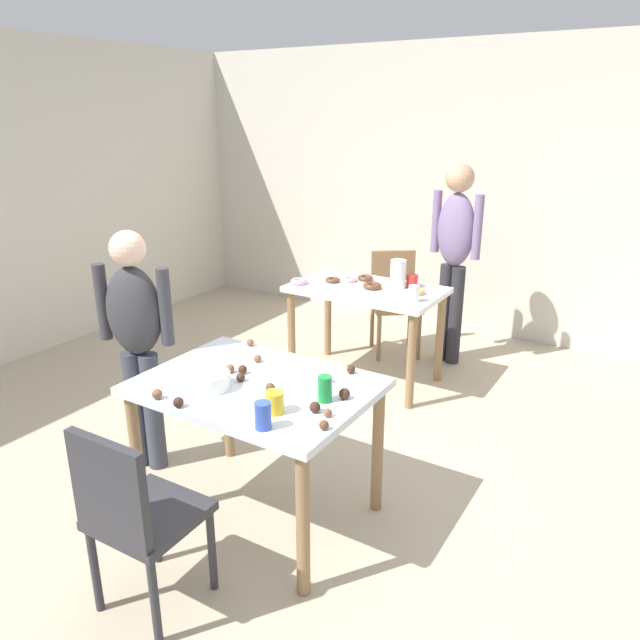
# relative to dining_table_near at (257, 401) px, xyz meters

# --- Properties ---
(ground_plane) EXTENTS (6.40, 6.40, 0.00)m
(ground_plane) POSITION_rel_dining_table_near_xyz_m (0.13, 0.15, -0.65)
(ground_plane) COLOR tan
(wall_back) EXTENTS (6.40, 0.10, 2.60)m
(wall_back) POSITION_rel_dining_table_near_xyz_m (0.13, 3.35, 0.65)
(wall_back) COLOR beige
(wall_back) RESTS_ON ground_plane
(dining_table_near) EXTENTS (1.12, 0.82, 0.75)m
(dining_table_near) POSITION_rel_dining_table_near_xyz_m (0.00, 0.00, 0.00)
(dining_table_near) COLOR silver
(dining_table_near) RESTS_ON ground_plane
(dining_table_far) EXTENTS (1.13, 0.67, 0.75)m
(dining_table_far) POSITION_rel_dining_table_near_xyz_m (-0.32, 1.78, -0.01)
(dining_table_far) COLOR white
(dining_table_far) RESTS_ON ground_plane
(chair_near_table) EXTENTS (0.41, 0.41, 0.87)m
(chair_near_table) POSITION_rel_dining_table_near_xyz_m (-0.02, -0.79, -0.15)
(chair_near_table) COLOR #2D2D33
(chair_near_table) RESTS_ON ground_plane
(chair_far_table) EXTENTS (0.56, 0.56, 0.87)m
(chair_far_table) POSITION_rel_dining_table_near_xyz_m (-0.40, 2.46, -0.15)
(chair_far_table) COLOR olive
(chair_far_table) RESTS_ON ground_plane
(person_girl_near) EXTENTS (0.45, 0.29, 1.41)m
(person_girl_near) POSITION_rel_dining_table_near_xyz_m (-0.84, 0.02, 0.19)
(person_girl_near) COLOR #383D4C
(person_girl_near) RESTS_ON ground_plane
(person_adult_far) EXTENTS (0.45, 0.27, 1.63)m
(person_adult_far) POSITION_rel_dining_table_near_xyz_m (0.10, 2.47, 0.34)
(person_adult_far) COLOR #28282D
(person_adult_far) RESTS_ON ground_plane
(mixing_bowl) EXTENTS (0.20, 0.20, 0.08)m
(mixing_bowl) POSITION_rel_dining_table_near_xyz_m (-0.15, -0.16, 0.14)
(mixing_bowl) COLOR white
(mixing_bowl) RESTS_ON dining_table_near
(soda_can) EXTENTS (0.07, 0.07, 0.12)m
(soda_can) POSITION_rel_dining_table_near_xyz_m (0.39, 0.01, 0.16)
(soda_can) COLOR #198438
(soda_can) RESTS_ON dining_table_near
(fork_near) EXTENTS (0.17, 0.02, 0.01)m
(fork_near) POSITION_rel_dining_table_near_xyz_m (-0.37, 0.12, 0.10)
(fork_near) COLOR silver
(fork_near) RESTS_ON dining_table_near
(cup_near_0) EXTENTS (0.07, 0.07, 0.12)m
(cup_near_0) POSITION_rel_dining_table_near_xyz_m (0.30, -0.34, 0.16)
(cup_near_0) COLOR #3351B2
(cup_near_0) RESTS_ON dining_table_near
(cup_near_1) EXTENTS (0.08, 0.08, 0.10)m
(cup_near_1) POSITION_rel_dining_table_near_xyz_m (0.26, -0.20, 0.15)
(cup_near_1) COLOR yellow
(cup_near_1) RESTS_ON dining_table_near
(cake_ball_0) EXTENTS (0.05, 0.05, 0.05)m
(cake_ball_0) POSITION_rel_dining_table_near_xyz_m (-0.12, 0.05, 0.12)
(cake_ball_0) COLOR #3D2319
(cake_ball_0) RESTS_ON dining_table_near
(cake_ball_1) EXTENTS (0.04, 0.04, 0.04)m
(cake_ball_1) POSITION_rel_dining_table_near_xyz_m (-0.07, -0.02, 0.12)
(cake_ball_1) COLOR #3D2319
(cake_ball_1) RESTS_ON dining_table_near
(cake_ball_2) EXTENTS (0.04, 0.04, 0.04)m
(cake_ball_2) POSITION_rel_dining_table_near_xyz_m (0.30, 0.19, 0.12)
(cake_ball_2) COLOR brown
(cake_ball_2) RESTS_ON dining_table_near
(cake_ball_3) EXTENTS (0.05, 0.05, 0.05)m
(cake_ball_3) POSITION_rel_dining_table_near_xyz_m (-0.28, -0.38, 0.13)
(cake_ball_3) COLOR brown
(cake_ball_3) RESTS_ON dining_table_near
(cake_ball_4) EXTENTS (0.05, 0.05, 0.05)m
(cake_ball_4) POSITION_rel_dining_table_near_xyz_m (-0.18, 0.03, 0.12)
(cake_ball_4) COLOR brown
(cake_ball_4) RESTS_ON dining_table_near
(cake_ball_5) EXTENTS (0.05, 0.05, 0.05)m
(cake_ball_5) POSITION_rel_dining_table_near_xyz_m (0.41, -0.10, 0.13)
(cake_ball_5) COLOR #3D2319
(cake_ball_5) RESTS_ON dining_table_near
(cake_ball_6) EXTENTS (0.05, 0.05, 0.05)m
(cake_ball_6) POSITION_rel_dining_table_near_xyz_m (0.45, 0.08, 0.13)
(cake_ball_6) COLOR #3D2319
(cake_ball_6) RESTS_ON dining_table_near
(cake_ball_7) EXTENTS (0.05, 0.05, 0.05)m
(cake_ball_7) POSITION_rel_dining_table_near_xyz_m (0.12, -0.04, 0.12)
(cake_ball_7) COLOR brown
(cake_ball_7) RESTS_ON dining_table_near
(cake_ball_8) EXTENTS (0.04, 0.04, 0.04)m
(cake_ball_8) POSITION_rel_dining_table_near_xyz_m (0.48, -0.11, 0.12)
(cake_ball_8) COLOR brown
(cake_ball_8) RESTS_ON dining_table_near
(cake_ball_9) EXTENTS (0.04, 0.04, 0.04)m
(cake_ball_9) POSITION_rel_dining_table_near_xyz_m (-0.15, 0.21, 0.12)
(cake_ball_9) COLOR brown
(cake_ball_9) RESTS_ON dining_table_near
(cake_ball_10) EXTENTS (0.04, 0.04, 0.04)m
(cake_ball_10) POSITION_rel_dining_table_near_xyz_m (0.34, 0.34, 0.12)
(cake_ball_10) COLOR #3D2319
(cake_ball_10) RESTS_ON dining_table_near
(cake_ball_11) EXTENTS (0.05, 0.05, 0.05)m
(cake_ball_11) POSITION_rel_dining_table_near_xyz_m (-0.14, -0.39, 0.13)
(cake_ball_11) COLOR #3D2319
(cake_ball_11) RESTS_ON dining_table_near
(cake_ball_12) EXTENTS (0.04, 0.04, 0.04)m
(cake_ball_12) POSITION_rel_dining_table_near_xyz_m (0.52, -0.21, 0.12)
(cake_ball_12) COLOR brown
(cake_ball_12) RESTS_ON dining_table_near
(cake_ball_13) EXTENTS (0.04, 0.04, 0.04)m
(cake_ball_13) POSITION_rel_dining_table_near_xyz_m (-0.32, 0.37, 0.12)
(cake_ball_13) COLOR brown
(cake_ball_13) RESTS_ON dining_table_near
(pitcher_far) EXTENTS (0.12, 0.12, 0.21)m
(pitcher_far) POSITION_rel_dining_table_near_xyz_m (-0.12, 1.89, 0.21)
(pitcher_far) COLOR white
(pitcher_far) RESTS_ON dining_table_far
(cup_far_0) EXTENTS (0.07, 0.07, 0.12)m
(cup_far_0) POSITION_rel_dining_table_near_xyz_m (0.12, 1.63, 0.16)
(cup_far_0) COLOR white
(cup_far_0) RESTS_ON dining_table_far
(cup_far_1) EXTENTS (0.08, 0.08, 0.10)m
(cup_far_1) POSITION_rel_dining_table_near_xyz_m (-0.03, 1.96, 0.15)
(cup_far_1) COLOR red
(cup_far_1) RESTS_ON dining_table_far
(cup_far_2) EXTENTS (0.07, 0.07, 0.11)m
(cup_far_2) POSITION_rel_dining_table_near_xyz_m (-0.17, 1.98, 0.16)
(cup_far_2) COLOR #3351B2
(cup_far_2) RESTS_ON dining_table_far
(donut_far_0) EXTENTS (0.11, 0.11, 0.03)m
(donut_far_0) POSITION_rel_dining_table_near_xyz_m (-0.51, 1.86, 0.12)
(donut_far_0) COLOR pink
(donut_far_0) RESTS_ON dining_table_far
(donut_far_1) EXTENTS (0.12, 0.12, 0.04)m
(donut_far_1) POSITION_rel_dining_table_near_xyz_m (-0.42, 1.96, 0.12)
(donut_far_1) COLOR brown
(donut_far_1) RESTS_ON dining_table_far
(donut_far_2) EXTENTS (0.13, 0.13, 0.04)m
(donut_far_2) POSITION_rel_dining_table_near_xyz_m (-0.81, 1.59, 0.12)
(donut_far_2) COLOR pink
(donut_far_2) RESTS_ON dining_table_far
(donut_far_3) EXTENTS (0.13, 0.13, 0.04)m
(donut_far_3) POSITION_rel_dining_table_near_xyz_m (0.07, 1.81, 0.12)
(donut_far_3) COLOR gold
(donut_far_3) RESTS_ON dining_table_far
(donut_far_4) EXTENTS (0.11, 0.11, 0.03)m
(donut_far_4) POSITION_rel_dining_table_near_xyz_m (-0.61, 1.77, 0.12)
(donut_far_4) COLOR brown
(donut_far_4) RESTS_ON dining_table_far
(donut_far_5) EXTENTS (0.14, 0.14, 0.04)m
(donut_far_5) POSITION_rel_dining_table_near_xyz_m (-0.27, 1.77, 0.12)
(donut_far_5) COLOR brown
(donut_far_5) RESTS_ON dining_table_far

